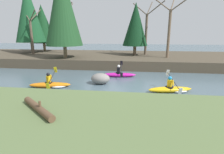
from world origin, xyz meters
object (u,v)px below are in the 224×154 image
(kayaker_lead, at_px, (172,89))
(boulder_midstream, at_px, (100,79))
(kayaker_middle, at_px, (120,74))
(driftwood_log, at_px, (38,108))
(kayaker_trailing, at_px, (52,84))

(kayaker_lead, bearing_deg, boulder_midstream, 153.09)
(kayaker_middle, bearing_deg, driftwood_log, -108.40)
(boulder_midstream, distance_m, driftwood_log, 6.63)
(kayaker_trailing, distance_m, driftwood_log, 5.75)
(kayaker_trailing, bearing_deg, kayaker_lead, -9.54)
(boulder_midstream, bearing_deg, kayaker_trailing, -158.06)
(kayaker_trailing, relative_size, boulder_midstream, 2.09)
(kayaker_lead, distance_m, kayaker_middle, 4.88)
(kayaker_middle, xyz_separation_m, driftwood_log, (-2.15, -8.69, 0.78))
(kayaker_lead, height_order, kayaker_trailing, same)
(kayaker_middle, relative_size, kayaker_trailing, 1.00)
(kayaker_lead, relative_size, kayaker_middle, 1.00)
(kayaker_lead, distance_m, boulder_midstream, 4.85)
(kayaker_middle, height_order, boulder_midstream, kayaker_middle)
(kayaker_middle, xyz_separation_m, kayaker_trailing, (-4.27, -3.41, -0.02))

